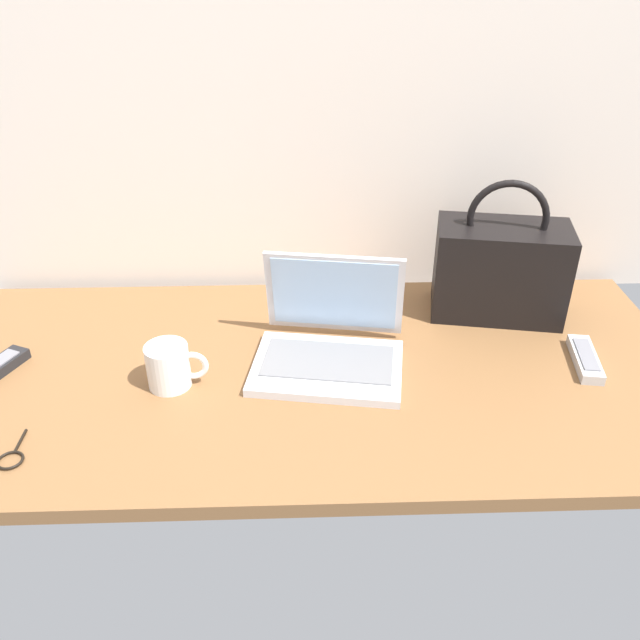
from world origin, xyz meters
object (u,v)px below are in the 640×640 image
(laptop, at_px, (330,341))
(remote_control_far, at_px, (585,359))
(handbag, at_px, (500,268))
(coffee_mug, at_px, (170,365))

(laptop, bearing_deg, remote_control_far, -3.55)
(handbag, bearing_deg, laptop, -154.89)
(remote_control_far, relative_size, handbag, 0.50)
(laptop, bearing_deg, handbag, 25.11)
(laptop, relative_size, handbag, 1.04)
(coffee_mug, xyz_separation_m, remote_control_far, (0.87, 0.05, -0.04))
(laptop, relative_size, remote_control_far, 2.07)
(laptop, height_order, handbag, handbag)
(handbag, bearing_deg, coffee_mug, -159.74)
(coffee_mug, height_order, handbag, handbag)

